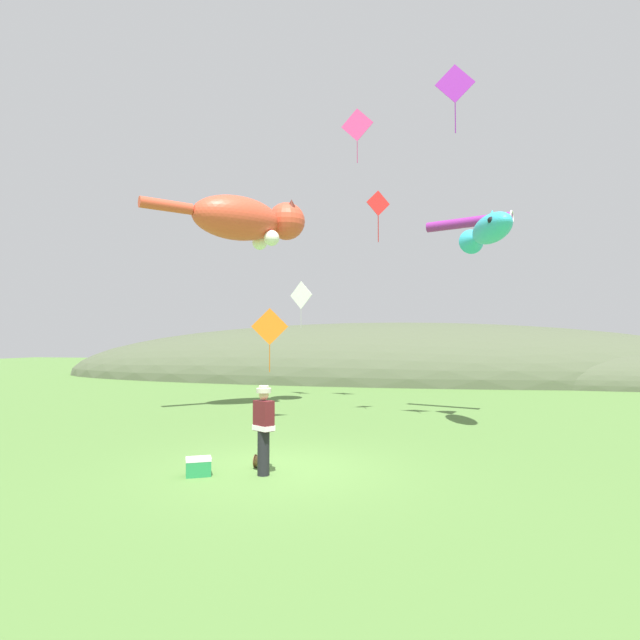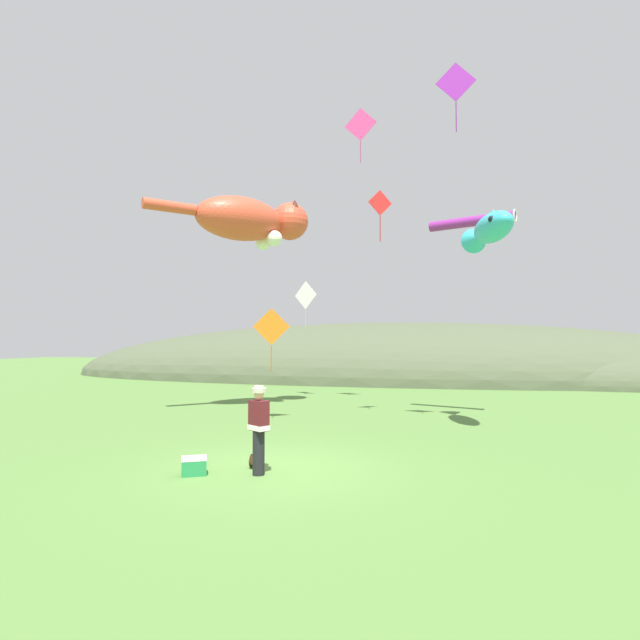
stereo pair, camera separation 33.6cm
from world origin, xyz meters
The scene contains 13 objects.
ground_plane centered at (0.00, 0.00, 0.00)m, with size 120.00×120.00×0.00m, color #517A38.
distant_hill_ridge centered at (1.31, 25.86, 0.00)m, with size 51.62×15.54×7.99m.
festival_attendant centered at (-0.18, -0.48, 0.95)m, with size 0.49×0.45×1.77m.
kite_spool centered at (-0.49, 0.06, 0.14)m, with size 0.12×0.27×0.27m.
picnic_cooler centered at (-1.43, -0.80, 0.18)m, with size 0.59×0.52×0.36m.
kite_giant_cat centered at (-3.74, 8.05, 7.36)m, with size 4.95×5.02×1.98m.
kite_fish_windsock centered at (4.80, 5.30, 5.93)m, with size 1.49×3.15×0.94m.
kite_tube_streamer centered at (4.48, 7.94, 6.83)m, with size 2.92×1.41×0.44m.
kite_diamond_violet centered at (3.89, 4.83, 10.23)m, with size 1.16×0.05×2.06m.
kite_diamond_orange centered at (-2.11, 5.82, 3.14)m, with size 1.19×0.36×2.13m.
kite_diamond_white centered at (-2.82, 12.76, 4.82)m, with size 1.21×0.59×2.24m.
kite_diamond_pink centered at (0.29, 9.80, 11.48)m, with size 1.36×0.22×2.27m.
kite_diamond_red centered at (1.42, 6.88, 7.37)m, with size 0.76×0.48×1.79m.
Camera 1 is at (3.05, -10.05, 2.67)m, focal length 28.00 mm.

